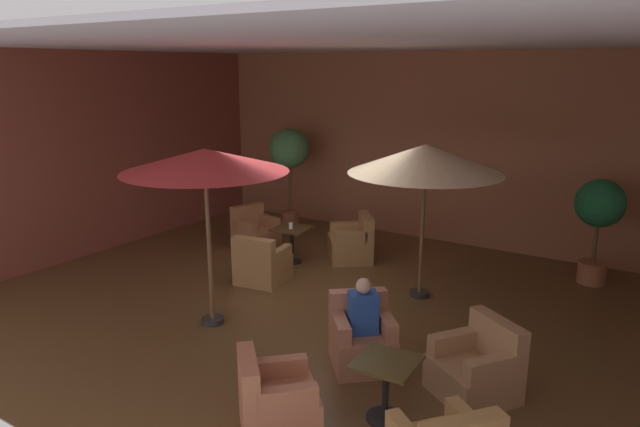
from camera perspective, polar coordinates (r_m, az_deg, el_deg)
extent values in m
cube|color=brown|center=(9.23, -1.47, -8.64)|extent=(9.86, 8.66, 0.02)
cube|color=#A46243|center=(12.39, 9.75, 6.47)|extent=(9.86, 0.08, 3.88)
cube|color=brown|center=(12.07, -21.21, 5.51)|extent=(0.08, 8.66, 3.88)
cube|color=silver|center=(8.51, -1.64, 16.49)|extent=(9.86, 8.66, 0.06)
cylinder|color=black|center=(10.97, -2.74, -4.73)|extent=(0.36, 0.36, 0.02)
cylinder|color=black|center=(10.88, -2.76, -3.21)|extent=(0.07, 0.07, 0.63)
cube|color=#4B3119|center=(10.78, -2.78, -1.51)|extent=(0.69, 0.69, 0.03)
cube|color=#A47644|center=(11.01, 2.96, -3.48)|extent=(1.11, 1.11, 0.45)
cube|color=#A47644|center=(10.94, 4.54, -1.21)|extent=(0.64, 0.73, 0.43)
cube|color=#A47644|center=(10.60, 3.02, -2.32)|extent=(0.56, 0.49, 0.21)
cube|color=#A47644|center=(11.22, 2.51, -1.36)|extent=(0.56, 0.49, 0.21)
cube|color=#AD6E46|center=(11.72, -6.28, -2.54)|extent=(0.89, 0.89, 0.41)
cube|color=#AD6E46|center=(11.83, -7.18, -0.23)|extent=(0.33, 0.75, 0.46)
cube|color=#AD6E46|center=(11.78, -5.04, -0.80)|extent=(0.59, 0.27, 0.23)
cube|color=#AD6E46|center=(11.43, -7.39, -1.34)|extent=(0.59, 0.27, 0.23)
cube|color=#A87747|center=(10.00, -5.60, -5.48)|extent=(0.86, 0.90, 0.43)
cube|color=#A87747|center=(9.60, -6.58, -3.66)|extent=(0.77, 0.29, 0.42)
cube|color=#A87747|center=(10.08, -7.04, -3.51)|extent=(0.23, 0.64, 0.18)
cube|color=#A87747|center=(9.79, -3.95, -3.98)|extent=(0.23, 0.64, 0.18)
cylinder|color=black|center=(6.48, 6.39, -19.32)|extent=(0.40, 0.40, 0.02)
cylinder|color=black|center=(6.31, 6.47, -17.01)|extent=(0.07, 0.07, 0.63)
cube|color=#473818|center=(6.15, 6.56, -14.35)|extent=(0.66, 0.66, 0.03)
cube|color=#A7774F|center=(6.93, 14.78, -15.50)|extent=(1.11, 1.11, 0.40)
cube|color=#A7774F|center=(6.91, 17.07, -11.69)|extent=(0.77, 0.60, 0.47)
cube|color=#A7774F|center=(6.53, 16.45, -14.40)|extent=(0.48, 0.60, 0.23)
cube|color=#A7774F|center=(6.98, 12.99, -12.20)|extent=(0.48, 0.60, 0.23)
cube|color=#AC6A4D|center=(7.30, 4.19, -13.17)|extent=(1.04, 1.05, 0.45)
cube|color=#AC6A4D|center=(7.37, 3.75, -9.08)|extent=(0.65, 0.60, 0.43)
cube|color=#AC6A4D|center=(7.18, 6.54, -10.77)|extent=(0.51, 0.55, 0.21)
cube|color=#AC6A4D|center=(7.06, 2.05, -11.12)|extent=(0.51, 0.55, 0.21)
cube|color=#B46848|center=(6.15, -4.03, -18.87)|extent=(1.04, 1.04, 0.46)
cube|color=#B46848|center=(5.90, -7.07, -15.63)|extent=(0.62, 0.63, 0.40)
cube|color=#B46848|center=(6.22, -4.07, -14.87)|extent=(0.52, 0.51, 0.20)
cube|color=#B46848|center=(5.73, -3.25, -17.63)|extent=(0.52, 0.51, 0.20)
cube|color=#AA7843|center=(5.55, 14.51, -19.59)|extent=(0.57, 0.49, 0.21)
cylinder|color=#2D2D2D|center=(8.61, -10.51, -10.30)|extent=(0.32, 0.32, 0.08)
cylinder|color=brown|center=(8.18, -10.89, -2.66)|extent=(0.06, 0.06, 2.47)
cone|color=#C43739|center=(7.93, -11.27, 5.17)|extent=(2.27, 2.27, 0.31)
cylinder|color=#2D2D2D|center=(9.53, 9.76, -7.77)|extent=(0.32, 0.32, 0.08)
cylinder|color=brown|center=(9.16, 10.06, -1.03)|extent=(0.06, 0.06, 2.40)
cone|color=beige|center=(8.95, 10.35, 5.33)|extent=(2.37, 2.37, 0.45)
cylinder|color=#A96143|center=(13.08, -2.95, -0.65)|extent=(0.39, 0.39, 0.43)
cylinder|color=brown|center=(12.91, -3.00, 2.50)|extent=(0.06, 0.06, 1.04)
sphere|color=#4C854E|center=(12.76, -3.05, 6.43)|extent=(0.88, 0.88, 0.88)
cylinder|color=#AA6241|center=(10.92, 25.19, -5.27)|extent=(0.47, 0.47, 0.37)
cylinder|color=brown|center=(10.76, 25.48, -2.62)|extent=(0.06, 0.06, 0.68)
sphere|color=#1D6439|center=(10.60, 25.88, 0.91)|extent=(0.80, 0.80, 0.80)
cube|color=#244797|center=(7.09, 4.26, -9.69)|extent=(0.42, 0.41, 0.52)
sphere|color=tan|center=(6.96, 4.32, -7.12)|extent=(0.19, 0.19, 0.19)
cylinder|color=white|center=(10.72, -2.89, -1.21)|extent=(0.08, 0.08, 0.11)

